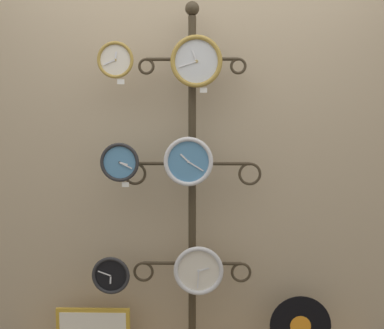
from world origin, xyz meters
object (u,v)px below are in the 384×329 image
at_px(display_stand, 192,231).
at_px(clock_middle_left, 120,162).
at_px(clock_top_center, 196,61).
at_px(vinyl_record, 300,326).
at_px(clock_middle_center, 188,162).
at_px(picture_frame, 93,329).
at_px(clock_bottom_left, 111,275).
at_px(clock_bottom_center, 199,271).
at_px(clock_top_left, 116,60).

relative_size(display_stand, clock_middle_left, 9.47).
bearing_deg(clock_top_center, vinyl_record, -0.08).
distance_m(clock_middle_center, vinyl_record, 1.16).
xyz_separation_m(clock_top_center, clock_middle_left, (-0.43, -0.01, -0.56)).
bearing_deg(picture_frame, clock_middle_center, -4.43).
distance_m(clock_bottom_left, clock_bottom_center, 0.51).
xyz_separation_m(clock_top_left, clock_top_center, (0.45, -0.00, -0.01)).
xyz_separation_m(clock_bottom_center, vinyl_record, (0.60, -0.01, -0.33)).
height_order(clock_top_center, picture_frame, clock_top_center).
relative_size(clock_bottom_center, picture_frame, 0.66).
relative_size(clock_top_center, clock_middle_left, 1.30).
bearing_deg(clock_top_center, clock_top_left, 179.84).
height_order(clock_top_center, vinyl_record, clock_top_center).
bearing_deg(clock_middle_center, clock_middle_left, 178.51).
height_order(clock_top_left, clock_middle_left, clock_top_left).
bearing_deg(picture_frame, clock_bottom_left, -21.18).
xyz_separation_m(display_stand, clock_bottom_left, (-0.47, -0.11, -0.23)).
relative_size(clock_top_left, picture_frame, 0.46).
relative_size(clock_middle_left, clock_bottom_left, 1.01).
xyz_separation_m(clock_middle_center, clock_bottom_left, (-0.45, -0.00, -0.66)).
relative_size(clock_top_center, clock_bottom_left, 1.31).
height_order(clock_middle_left, vinyl_record, clock_middle_left).
height_order(clock_middle_center, vinyl_record, clock_middle_center).
distance_m(clock_top_center, clock_bottom_center, 1.19).
bearing_deg(clock_middle_center, vinyl_record, 1.42).
relative_size(clock_top_left, vinyl_record, 0.57).
bearing_deg(clock_middle_left, vinyl_record, 0.34).
xyz_separation_m(clock_top_left, clock_bottom_center, (0.46, 0.00, -1.20)).
bearing_deg(clock_bottom_center, clock_bottom_left, -177.14).
bearing_deg(display_stand, clock_middle_left, -166.93).
distance_m(clock_bottom_left, picture_frame, 0.38).
distance_m(clock_middle_left, vinyl_record, 1.42).
relative_size(clock_top_left, clock_bottom_center, 0.70).
bearing_deg(clock_middle_center, picture_frame, 175.57).
height_order(clock_bottom_center, vinyl_record, clock_bottom_center).
height_order(vinyl_record, picture_frame, vinyl_record).
bearing_deg(display_stand, vinyl_record, -7.94).
height_order(display_stand, clock_top_center, display_stand).
bearing_deg(clock_top_center, clock_middle_left, -179.08).
relative_size(clock_middle_center, clock_bottom_center, 0.96).
xyz_separation_m(display_stand, clock_middle_left, (-0.41, -0.09, 0.42)).
bearing_deg(vinyl_record, clock_top_center, 179.92).
bearing_deg(display_stand, clock_middle_center, -100.40).
bearing_deg(clock_bottom_center, clock_middle_center, -159.28).
xyz_separation_m(clock_middle_center, picture_frame, (-0.57, 0.04, -1.01)).
xyz_separation_m(display_stand, picture_frame, (-0.59, -0.06, -0.59)).
bearing_deg(display_stand, clock_top_center, -74.02).
distance_m(clock_top_center, clock_bottom_left, 1.31).
xyz_separation_m(display_stand, clock_middle_center, (-0.02, -0.10, 0.43)).
height_order(clock_top_left, picture_frame, clock_top_left).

